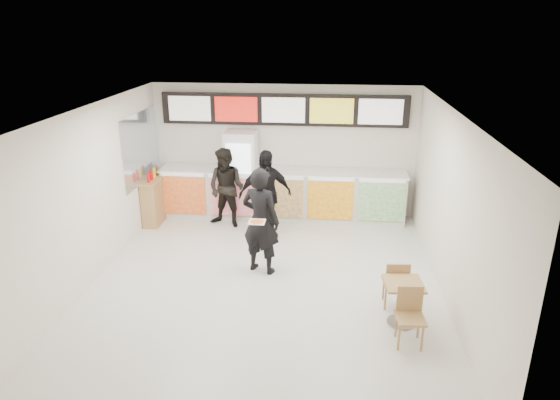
# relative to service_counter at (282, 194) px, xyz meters

# --- Properties ---
(floor) EXTENTS (7.00, 7.00, 0.00)m
(floor) POSITION_rel_service_counter_xyz_m (-0.00, -3.09, -0.57)
(floor) COLOR beige
(floor) RESTS_ON ground
(ceiling) EXTENTS (7.00, 7.00, 0.00)m
(ceiling) POSITION_rel_service_counter_xyz_m (-0.00, -3.09, 2.43)
(ceiling) COLOR white
(ceiling) RESTS_ON wall_back
(wall_back) EXTENTS (6.00, 0.00, 6.00)m
(wall_back) POSITION_rel_service_counter_xyz_m (-0.00, 0.41, 0.93)
(wall_back) COLOR silver
(wall_back) RESTS_ON floor
(wall_left) EXTENTS (0.00, 7.00, 7.00)m
(wall_left) POSITION_rel_service_counter_xyz_m (-3.00, -3.09, 0.93)
(wall_left) COLOR silver
(wall_left) RESTS_ON floor
(wall_right) EXTENTS (0.00, 7.00, 7.00)m
(wall_right) POSITION_rel_service_counter_xyz_m (3.00, -3.09, 0.93)
(wall_right) COLOR silver
(wall_right) RESTS_ON floor
(service_counter) EXTENTS (5.56, 0.77, 1.14)m
(service_counter) POSITION_rel_service_counter_xyz_m (0.00, 0.00, 0.00)
(service_counter) COLOR silver
(service_counter) RESTS_ON floor
(menu_board) EXTENTS (5.50, 0.14, 0.70)m
(menu_board) POSITION_rel_service_counter_xyz_m (0.00, 0.32, 1.88)
(menu_board) COLOR black
(menu_board) RESTS_ON wall_back
(drinks_fridge) EXTENTS (0.70, 0.67, 2.00)m
(drinks_fridge) POSITION_rel_service_counter_xyz_m (-0.93, 0.02, 0.43)
(drinks_fridge) COLOR white
(drinks_fridge) RESTS_ON floor
(mirror_panel) EXTENTS (0.01, 2.00, 1.50)m
(mirror_panel) POSITION_rel_service_counter_xyz_m (-2.99, -0.64, 1.18)
(mirror_panel) COLOR #B2B7BF
(mirror_panel) RESTS_ON wall_left
(customer_main) EXTENTS (0.83, 0.69, 1.96)m
(customer_main) POSITION_rel_service_counter_xyz_m (-0.13, -2.62, 0.41)
(customer_main) COLOR black
(customer_main) RESTS_ON floor
(customer_left) EXTENTS (1.01, 0.89, 1.76)m
(customer_left) POSITION_rel_service_counter_xyz_m (-1.16, -0.59, 0.31)
(customer_left) COLOR black
(customer_left) RESTS_ON floor
(customer_mid) EXTENTS (1.20, 0.84, 1.89)m
(customer_mid) POSITION_rel_service_counter_xyz_m (-0.24, -1.12, 0.37)
(customer_mid) COLOR black
(customer_mid) RESTS_ON floor
(pizza_slice) EXTENTS (0.36, 0.36, 0.02)m
(pizza_slice) POSITION_rel_service_counter_xyz_m (-0.13, -3.07, 0.58)
(pizza_slice) COLOR beige
(pizza_slice) RESTS_ON customer_main
(cafe_table) EXTENTS (0.60, 1.44, 0.83)m
(cafe_table) POSITION_rel_service_counter_xyz_m (2.20, -4.08, -0.09)
(cafe_table) COLOR tan
(cafe_table) RESTS_ON floor
(condiment_ledge) EXTENTS (0.37, 0.91, 1.22)m
(condiment_ledge) POSITION_rel_service_counter_xyz_m (-2.82, -0.56, -0.05)
(condiment_ledge) COLOR tan
(condiment_ledge) RESTS_ON floor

